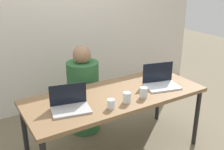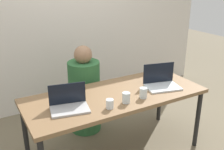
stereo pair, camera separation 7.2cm
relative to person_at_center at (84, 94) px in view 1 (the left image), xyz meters
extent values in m
cube|color=silver|center=(0.08, 0.86, 0.77)|extent=(4.79, 0.10, 2.52)
cube|color=brown|center=(0.08, -0.62, 0.21)|extent=(1.84, 0.76, 0.04)
cylinder|color=black|center=(0.95, -0.95, -0.15)|extent=(0.05, 0.05, 0.68)
cylinder|color=black|center=(-0.79, -0.29, -0.15)|extent=(0.05, 0.05, 0.68)
cylinder|color=black|center=(0.95, -0.29, -0.15)|extent=(0.05, 0.05, 0.68)
cylinder|color=#2D6435|center=(0.00, 0.00, -0.04)|extent=(0.43, 0.43, 0.90)
sphere|color=#997051|center=(0.00, 0.00, 0.50)|extent=(0.21, 0.21, 0.21)
cube|color=silver|center=(0.59, -0.74, 0.24)|extent=(0.40, 0.32, 0.02)
cube|color=black|center=(0.62, -0.61, 0.36)|extent=(0.35, 0.09, 0.22)
sphere|color=white|center=(0.63, -0.60, 0.36)|extent=(0.04, 0.04, 0.04)
cube|color=#B7B5B5|center=(-0.45, -0.72, 0.24)|extent=(0.37, 0.28, 0.02)
cube|color=black|center=(-0.43, -0.61, 0.35)|extent=(0.33, 0.08, 0.20)
sphere|color=white|center=(-0.43, -0.60, 0.35)|extent=(0.04, 0.04, 0.04)
cylinder|color=silver|center=(0.07, -0.83, 0.28)|extent=(0.08, 0.08, 0.10)
cylinder|color=silver|center=(0.07, -0.83, 0.26)|extent=(0.07, 0.07, 0.06)
cylinder|color=white|center=(-0.12, -0.85, 0.28)|extent=(0.07, 0.07, 0.09)
cylinder|color=silver|center=(-0.12, -0.85, 0.26)|extent=(0.06, 0.06, 0.05)
cylinder|color=silver|center=(0.27, -0.83, 0.29)|extent=(0.08, 0.08, 0.10)
cylinder|color=silver|center=(0.27, -0.83, 0.26)|extent=(0.07, 0.07, 0.06)
camera|label=1|loc=(-1.21, -2.67, 1.36)|focal=42.00mm
camera|label=2|loc=(-1.14, -2.70, 1.36)|focal=42.00mm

